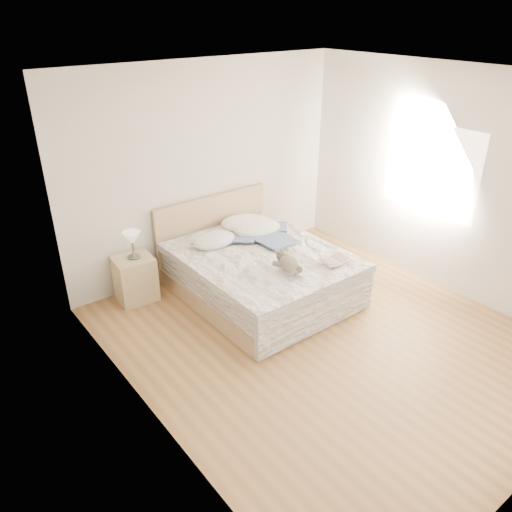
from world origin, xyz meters
The scene contains 16 objects.
floor centered at (0.00, 0.00, 0.00)m, with size 4.00×4.50×0.00m, color brown.
ceiling centered at (0.00, 0.00, 2.70)m, with size 4.00×4.50×0.00m, color white.
wall_back centered at (0.00, 2.25, 1.35)m, with size 4.00×0.02×2.70m, color beige.
wall_left centered at (-2.00, 0.00, 1.35)m, with size 0.02×4.50×2.70m, color beige.
wall_right centered at (2.00, 0.00, 1.35)m, with size 0.02×4.50×2.70m, color beige.
window centered at (1.99, 0.30, 1.45)m, with size 0.02×1.30×1.10m, color white.
bed centered at (0.00, 1.19, 0.31)m, with size 1.72×2.14×1.00m.
nightstand centered at (-1.26, 2.00, 0.28)m, with size 0.45×0.40×0.56m, color tan.
table_lamp centered at (-1.23, 2.00, 0.80)m, with size 0.26×0.26×0.33m.
pillow_left centered at (-0.30, 1.68, 0.64)m, with size 0.57×0.40×0.17m, color white.
pillow_middle centered at (0.32, 1.86, 0.64)m, with size 0.67×0.47×0.20m, color white.
pillow_right centered at (0.35, 1.64, 0.64)m, with size 0.65×0.45×0.19m, color white.
blouse centered at (0.31, 1.31, 0.63)m, with size 0.64×0.68×0.03m, color #3A4C70, non-canonical shape.
photo_book centered at (-0.43, 1.68, 0.63)m, with size 0.35×0.24×0.03m, color white.
childrens_book centered at (0.50, 0.39, 0.63)m, with size 0.35×0.24×0.02m, color beige.
teddy_bear centered at (-0.07, 0.54, 0.65)m, with size 0.25×0.35×0.19m, color #6B6252, non-canonical shape.
Camera 1 is at (-3.32, -3.06, 3.27)m, focal length 35.00 mm.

